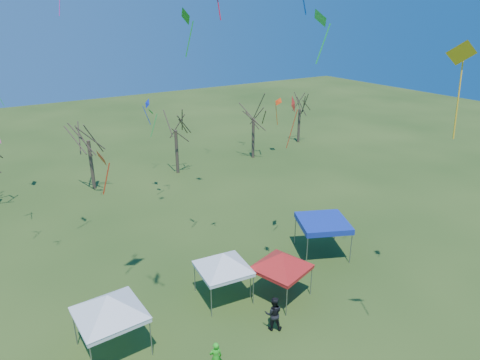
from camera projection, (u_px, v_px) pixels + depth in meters
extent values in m
plane|color=#284315|center=(268.00, 330.00, 22.15)|extent=(140.00, 140.00, 0.00)
cylinder|color=#3D2D21|center=(91.00, 165.00, 39.25)|extent=(0.32, 0.32, 4.64)
cylinder|color=#3D2D21|center=(177.00, 152.00, 43.23)|extent=(0.32, 0.32, 4.49)
cylinder|color=#3D2D21|center=(253.00, 138.00, 47.87)|extent=(0.32, 0.32, 4.47)
cylinder|color=#3D2D21|center=(299.00, 126.00, 53.72)|extent=(0.32, 0.32, 4.23)
cylinder|color=gray|center=(75.00, 329.00, 20.84)|extent=(0.06, 0.06, 1.98)
cylinder|color=gray|center=(151.00, 338.00, 20.20)|extent=(0.06, 0.06, 1.98)
cylinder|color=gray|center=(129.00, 308.00, 22.32)|extent=(0.06, 0.06, 1.98)
cube|color=white|center=(110.00, 315.00, 20.12)|extent=(3.09, 3.09, 0.24)
pyramid|color=white|center=(107.00, 295.00, 19.71)|extent=(4.19, 4.19, 0.99)
cylinder|color=gray|center=(211.00, 303.00, 22.84)|extent=(0.05, 0.05, 1.81)
cylinder|color=gray|center=(195.00, 278.00, 24.96)|extent=(0.05, 0.05, 1.81)
cylinder|color=gray|center=(253.00, 290.00, 23.88)|extent=(0.05, 0.05, 1.81)
cylinder|color=gray|center=(234.00, 267.00, 26.00)|extent=(0.05, 0.05, 1.81)
cube|color=white|center=(223.00, 269.00, 24.05)|extent=(3.01, 3.01, 0.22)
pyramid|color=white|center=(223.00, 253.00, 23.68)|extent=(3.82, 3.82, 0.91)
cylinder|color=gray|center=(287.00, 302.00, 22.90)|extent=(0.05, 0.05, 1.78)
cylinder|color=gray|center=(250.00, 284.00, 24.40)|extent=(0.05, 0.05, 1.78)
cylinder|color=gray|center=(311.00, 281.00, 24.67)|extent=(0.05, 0.05, 1.78)
cylinder|color=gray|center=(276.00, 266.00, 26.17)|extent=(0.05, 0.05, 1.78)
cube|color=red|center=(282.00, 268.00, 24.17)|extent=(3.34, 3.34, 0.21)
pyramid|color=red|center=(282.00, 253.00, 23.81)|extent=(3.61, 3.61, 0.89)
cylinder|color=gray|center=(307.00, 252.00, 27.39)|extent=(0.06, 0.06, 2.10)
cylinder|color=gray|center=(295.00, 231.00, 30.10)|extent=(0.06, 0.06, 2.10)
cylinder|color=gray|center=(351.00, 249.00, 27.77)|extent=(0.06, 0.06, 2.10)
cylinder|color=gray|center=(335.00, 228.00, 30.48)|extent=(0.06, 0.06, 2.10)
cube|color=#0F289D|center=(323.00, 224.00, 28.50)|extent=(4.17, 4.17, 0.25)
cube|color=#0F289D|center=(323.00, 221.00, 28.43)|extent=(4.17, 4.17, 0.13)
imported|color=black|center=(273.00, 313.00, 21.94)|extent=(1.17, 1.11, 1.91)
imported|color=green|center=(216.00, 357.00, 19.35)|extent=(0.67, 0.52, 1.61)
cone|color=red|center=(294.00, 104.00, 26.20)|extent=(1.02, 0.89, 1.06)
cube|color=red|center=(292.00, 129.00, 26.49)|extent=(0.43, 0.52, 2.51)
cone|color=#1A9617|center=(186.00, 16.00, 22.97)|extent=(0.44, 0.99, 0.95)
cube|color=#1A9617|center=(189.00, 39.00, 23.19)|extent=(0.58, 0.06, 1.88)
cube|color=red|center=(219.00, 8.00, 22.00)|extent=(0.11, 0.29, 1.21)
cone|color=#1329CA|center=(147.00, 103.00, 35.29)|extent=(0.40, 0.86, 0.82)
cube|color=#1329CA|center=(147.00, 115.00, 35.89)|extent=(0.61, 0.06, 1.69)
cube|color=blue|center=(304.00, 2.00, 18.35)|extent=(0.32, 0.10, 1.04)
cone|color=green|center=(321.00, 18.00, 16.83)|extent=(0.71, 0.95, 0.74)
cube|color=green|center=(323.00, 44.00, 16.95)|extent=(0.58, 0.14, 1.53)
cube|color=#D02EA5|center=(60.00, 1.00, 27.79)|extent=(0.45, 0.61, 1.78)
cone|color=#FF400D|center=(278.00, 101.00, 47.22)|extent=(0.83, 1.12, 0.87)
cube|color=#FF400D|center=(277.00, 114.00, 47.91)|extent=(0.44, 0.11, 2.48)
cone|color=yellow|center=(461.00, 52.00, 14.39)|extent=(1.24, 1.15, 0.94)
cube|color=yellow|center=(458.00, 100.00, 14.96)|extent=(0.28, 0.36, 2.71)
cone|color=red|center=(102.00, 158.00, 18.00)|extent=(0.48, 0.89, 0.81)
cube|color=red|center=(106.00, 179.00, 18.16)|extent=(0.46, 0.07, 1.35)
cone|color=green|center=(151.00, 111.00, 34.10)|extent=(0.46, 0.67, 0.55)
cube|color=green|center=(154.00, 125.00, 34.23)|extent=(0.73, 0.08, 1.83)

